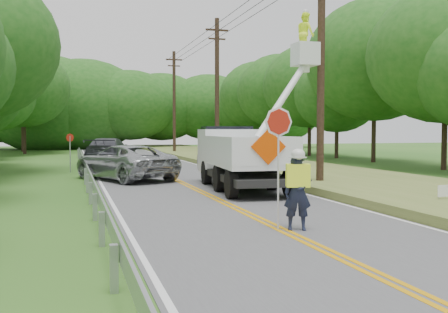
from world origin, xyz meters
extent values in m
plane|color=#255319|center=(0.00, 0.00, 0.00)|extent=(140.00, 140.00, 0.00)
cube|color=#4C4C4E|center=(0.00, 14.00, 0.01)|extent=(7.20, 96.00, 0.02)
cube|color=orange|center=(-0.10, 14.00, 0.02)|extent=(0.12, 96.00, 0.00)
cube|color=orange|center=(0.10, 14.00, 0.02)|extent=(0.12, 96.00, 0.00)
cube|color=silver|center=(-3.45, 14.00, 0.02)|extent=(0.12, 96.00, 0.00)
cube|color=silver|center=(3.45, 14.00, 0.02)|extent=(0.12, 96.00, 0.00)
cube|color=#9B9DA2|center=(-4.10, -2.00, 0.35)|extent=(0.12, 0.14, 0.70)
cube|color=#9B9DA2|center=(-4.10, 1.00, 0.35)|extent=(0.12, 0.14, 0.70)
cube|color=#9B9DA2|center=(-4.10, 4.00, 0.35)|extent=(0.12, 0.14, 0.70)
cube|color=#9B9DA2|center=(-4.10, 7.00, 0.35)|extent=(0.12, 0.14, 0.70)
cube|color=#9B9DA2|center=(-4.10, 10.00, 0.35)|extent=(0.12, 0.14, 0.70)
cube|color=#9B9DA2|center=(-4.10, 13.00, 0.35)|extent=(0.12, 0.14, 0.70)
cube|color=#9B9DA2|center=(-4.10, 16.00, 0.35)|extent=(0.12, 0.14, 0.70)
cube|color=#9B9DA2|center=(-4.10, 19.00, 0.35)|extent=(0.12, 0.14, 0.70)
cube|color=#9B9DA2|center=(-4.10, 22.00, 0.35)|extent=(0.12, 0.14, 0.70)
cube|color=#9B9DA2|center=(-4.10, 25.00, 0.35)|extent=(0.12, 0.14, 0.70)
cube|color=#9B9DA2|center=(-4.10, 28.00, 0.35)|extent=(0.12, 0.14, 0.70)
cube|color=#9B9DA2|center=(-4.10, 31.00, 0.35)|extent=(0.12, 0.14, 0.70)
cube|color=#9B9DA2|center=(-4.10, 34.00, 0.35)|extent=(0.12, 0.14, 0.70)
cube|color=#9B9DA2|center=(-4.10, 37.00, 0.35)|extent=(0.12, 0.14, 0.70)
cube|color=#9B9DA2|center=(-4.00, 15.00, 0.60)|extent=(0.05, 48.00, 0.34)
cylinder|color=black|center=(5.00, 9.00, 5.00)|extent=(0.30, 0.30, 10.00)
cylinder|color=black|center=(5.00, 24.00, 5.00)|extent=(0.30, 0.30, 10.00)
cube|color=black|center=(5.00, 24.00, 9.20)|extent=(1.60, 0.12, 0.12)
cube|color=black|center=(5.00, 24.00, 8.60)|extent=(1.20, 0.10, 0.10)
cylinder|color=black|center=(5.00, 39.00, 5.00)|extent=(0.30, 0.30, 10.00)
cube|color=black|center=(5.00, 39.00, 9.20)|extent=(1.60, 0.12, 0.12)
cube|color=black|center=(5.00, 39.00, 8.60)|extent=(1.20, 0.10, 0.10)
cylinder|color=black|center=(4.30, 17.50, 9.10)|extent=(0.03, 43.00, 0.03)
cylinder|color=black|center=(5.00, 17.50, 9.10)|extent=(0.03, 43.00, 0.03)
cylinder|color=black|center=(5.70, 17.50, 9.10)|extent=(0.03, 43.00, 0.03)
cube|color=#576A2C|center=(7.10, 14.00, 0.15)|extent=(7.00, 96.00, 0.30)
cylinder|color=#332319|center=(-9.08, 43.68, 1.91)|extent=(0.32, 0.32, 3.81)
ellipsoid|color=#1B4F15|center=(-9.08, 43.68, 6.56)|extent=(8.89, 8.89, 7.82)
cylinder|color=#332319|center=(-9.75, 49.72, 1.95)|extent=(0.32, 0.32, 3.90)
ellipsoid|color=#1B4F15|center=(-9.75, 49.72, 6.71)|extent=(9.09, 9.09, 8.00)
cylinder|color=#332319|center=(16.34, 15.09, 1.96)|extent=(0.32, 0.32, 3.92)
ellipsoid|color=#1B4F15|center=(16.34, 15.09, 6.76)|extent=(9.15, 9.15, 8.06)
cylinder|color=#332319|center=(16.51, 22.53, 2.16)|extent=(0.32, 0.32, 4.31)
ellipsoid|color=#1B4F15|center=(16.51, 22.53, 7.42)|extent=(10.06, 10.06, 8.85)
cylinder|color=#332319|center=(16.57, 27.98, 1.55)|extent=(0.32, 0.32, 3.10)
ellipsoid|color=#1B4F15|center=(16.57, 27.98, 5.34)|extent=(7.24, 7.24, 6.37)
cylinder|color=#332319|center=(16.16, 32.15, 1.85)|extent=(0.32, 0.32, 3.69)
ellipsoid|color=#1B4F15|center=(16.16, 32.15, 6.36)|extent=(8.62, 8.62, 7.58)
cylinder|color=#332319|center=(15.32, 37.32, 1.81)|extent=(0.32, 0.32, 3.62)
ellipsoid|color=#1B4F15|center=(15.32, 37.32, 6.23)|extent=(8.45, 8.45, 7.43)
cylinder|color=#332319|center=(14.94, 42.25, 1.79)|extent=(0.32, 0.32, 3.58)
ellipsoid|color=#1B4F15|center=(14.94, 42.25, 6.17)|extent=(8.36, 8.36, 7.36)
cylinder|color=#332319|center=(14.72, 46.53, 1.51)|extent=(0.32, 0.32, 3.01)
ellipsoid|color=#1B4F15|center=(14.72, 46.53, 5.19)|extent=(7.03, 7.03, 6.19)
ellipsoid|color=#1B4F15|center=(-12.14, 57.28, 5.50)|extent=(12.56, 9.42, 9.42)
ellipsoid|color=#1B4F15|center=(-7.32, 56.41, 5.50)|extent=(16.22, 12.17, 12.17)
ellipsoid|color=#1B4F15|center=(-2.99, 56.15, 5.50)|extent=(15.41, 11.55, 11.55)
ellipsoid|color=#1B4F15|center=(2.46, 54.40, 5.50)|extent=(11.72, 8.79, 8.79)
ellipsoid|color=#1B4F15|center=(7.06, 57.79, 5.50)|extent=(12.09, 9.07, 9.07)
ellipsoid|color=#1B4F15|center=(13.51, 56.98, 5.50)|extent=(12.00, 9.00, 9.00)
ellipsoid|color=#1B4F15|center=(17.44, 56.09, 5.50)|extent=(11.33, 8.50, 8.50)
ellipsoid|color=#1B4F15|center=(22.13, 54.07, 5.50)|extent=(13.09, 9.82, 9.82)
imported|color=#191E33|center=(0.34, 1.26, 0.90)|extent=(0.74, 0.59, 1.75)
cube|color=#E1FF29|center=(0.34, 1.26, 1.29)|extent=(0.61, 0.48, 0.53)
ellipsoid|color=silver|center=(0.34, 1.26, 1.78)|extent=(0.33, 0.33, 0.26)
cylinder|color=#B7B7B7|center=(-0.07, 1.45, 1.25)|extent=(0.04, 0.04, 2.45)
cylinder|color=#A61D0E|center=(-0.07, 1.45, 2.53)|extent=(0.70, 0.09, 0.70)
cylinder|color=black|center=(0.50, 6.76, 0.52)|extent=(0.40, 1.03, 1.01)
cylinder|color=black|center=(2.59, 6.59, 0.52)|extent=(0.40, 1.03, 1.01)
cylinder|color=black|center=(0.67, 8.85, 0.52)|extent=(0.40, 1.03, 1.01)
cylinder|color=black|center=(2.76, 8.68, 0.52)|extent=(0.40, 1.03, 1.01)
cylinder|color=black|center=(0.88, 11.46, 0.52)|extent=(0.40, 1.03, 1.01)
cylinder|color=black|center=(2.97, 11.29, 0.52)|extent=(0.40, 1.03, 1.01)
cube|color=black|center=(1.74, 9.08, 0.60)|extent=(2.74, 6.87, 0.26)
cube|color=silver|center=(1.68, 8.34, 1.12)|extent=(2.80, 5.00, 0.23)
cube|color=silver|center=(0.50, 8.44, 1.65)|extent=(0.45, 4.81, 0.94)
cube|color=silver|center=(2.86, 8.25, 1.65)|extent=(0.45, 4.81, 0.94)
cube|color=silver|center=(1.48, 5.96, 1.65)|extent=(2.41, 0.26, 0.94)
cube|color=silver|center=(1.97, 11.90, 1.44)|extent=(2.51, 2.18, 1.89)
cube|color=black|center=(1.98, 12.11, 2.12)|extent=(2.20, 1.53, 0.79)
cube|color=silver|center=(1.58, 7.20, 1.65)|extent=(1.02, 1.02, 0.84)
cube|color=silver|center=(4.30, 9.00, 5.35)|extent=(0.89, 0.89, 0.89)
imported|color=#E1FF29|center=(4.30, 9.00, 6.17)|extent=(0.62, 0.80, 1.65)
cube|color=#DB4301|center=(1.48, 5.89, 1.80)|extent=(1.19, 0.14, 1.19)
imported|color=#A3A7AA|center=(-2.28, 14.55, 0.84)|extent=(4.94, 6.49, 1.64)
imported|color=#3D3F47|center=(-2.09, 27.41, 0.91)|extent=(4.07, 6.56, 1.77)
cylinder|color=#9B9DA2|center=(-4.73, 19.60, 1.01)|extent=(0.06, 0.06, 2.02)
cylinder|color=#A61D0E|center=(-4.73, 19.60, 1.93)|extent=(0.42, 0.24, 0.46)
cube|color=white|center=(5.91, 2.95, 0.54)|extent=(0.49, 0.05, 0.34)
cylinder|color=#9B9DA2|center=(5.71, 2.95, 0.25)|extent=(0.02, 0.02, 0.49)
camera|label=1|loc=(-4.66, -9.24, 2.33)|focal=40.11mm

